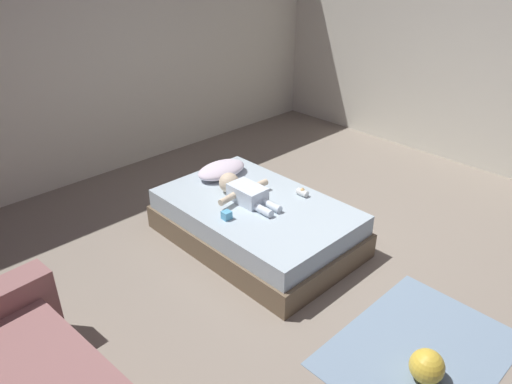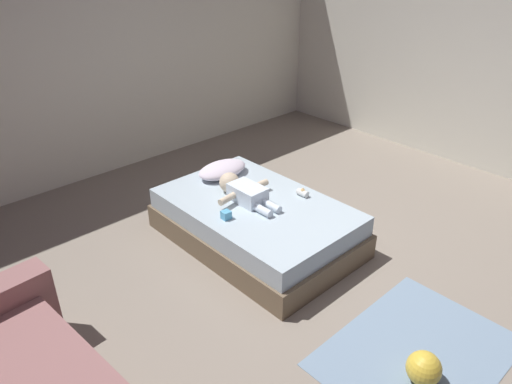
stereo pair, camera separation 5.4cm
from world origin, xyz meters
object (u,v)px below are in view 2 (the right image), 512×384
Objects in this scene: toothbrush at (255,186)px; baby_bottle at (303,193)px; bed at (256,222)px; toy_block at (226,215)px; toy_ball at (424,368)px; baby at (243,191)px; pillow at (222,169)px.

toothbrush is 1.43× the size of baby_bottle.
bed is 0.42m from toy_block.
toy_ball is 1.76m from baby_bottle.
bed is 0.30m from baby.
toy_ball is (-0.49, -2.00, -0.28)m from toothbrush.
bed is 11.50× the size of toothbrush.
toy_block is 0.69× the size of baby_bottle.
bed is 16.45× the size of baby_bottle.
baby is at bearing 106.36° from bed.
toothbrush is at bearing 24.54° from toy_block.
pillow reaches higher than toy_ball.
toothbrush reaches higher than bed.
pillow reaches higher than toy_block.
bed is at bearing -101.62° from pillow.
pillow is at bearing 107.91° from baby_bottle.
toy_ball is 2.90× the size of toy_block.
toothbrush is at bearing 114.56° from baby_bottle.
toothbrush is (0.19, 0.22, 0.21)m from bed.
baby is at bearing -157.43° from toothbrush.
toy_block reaches higher than toothbrush.
baby_bottle is at bearing 66.96° from toy_ball.
bed is 0.48m from baby_bottle.
toy_ball is (-0.42, -2.37, -0.34)m from pillow.
bed is 0.35m from toothbrush.
toothbrush is 2.07× the size of toy_block.
pillow is 0.78m from toy_block.
toy_block reaches higher than toy_ball.
pillow is 4.80× the size of baby_bottle.
toy_ball is at bearing -103.79° from toothbrush.
pillow is 0.38m from toothbrush.
toy_block is at bearing -175.40° from bed.
bed is 3.43× the size of pillow.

